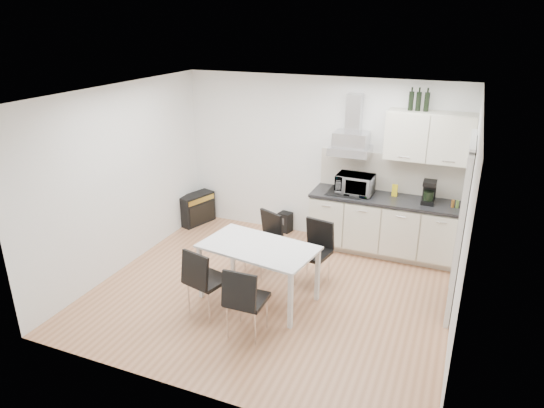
% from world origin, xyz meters
% --- Properties ---
extents(ground, '(4.50, 4.50, 0.00)m').
position_xyz_m(ground, '(0.00, 0.00, 0.00)').
color(ground, tan).
rests_on(ground, ground).
extents(wall_back, '(4.50, 0.10, 2.60)m').
position_xyz_m(wall_back, '(0.00, 2.00, 1.30)').
color(wall_back, white).
rests_on(wall_back, ground).
extents(wall_front, '(4.50, 0.10, 2.60)m').
position_xyz_m(wall_front, '(0.00, -2.00, 1.30)').
color(wall_front, white).
rests_on(wall_front, ground).
extents(wall_left, '(0.10, 4.00, 2.60)m').
position_xyz_m(wall_left, '(-2.25, 0.00, 1.30)').
color(wall_left, white).
rests_on(wall_left, ground).
extents(wall_right, '(0.10, 4.00, 2.60)m').
position_xyz_m(wall_right, '(2.25, 0.00, 1.30)').
color(wall_right, white).
rests_on(wall_right, ground).
extents(ceiling, '(4.50, 4.50, 0.00)m').
position_xyz_m(ceiling, '(0.00, 0.00, 2.60)').
color(ceiling, white).
rests_on(ceiling, wall_back).
extents(doorway, '(0.08, 1.04, 2.10)m').
position_xyz_m(doorway, '(2.21, 0.55, 1.05)').
color(doorway, white).
rests_on(doorway, ground).
extents(kitchenette, '(2.22, 0.64, 2.52)m').
position_xyz_m(kitchenette, '(1.19, 1.73, 0.83)').
color(kitchenette, beige).
rests_on(kitchenette, ground).
extents(dining_table, '(1.52, 1.01, 0.75)m').
position_xyz_m(dining_table, '(-0.08, -0.20, 0.67)').
color(dining_table, white).
rests_on(dining_table, ground).
extents(chair_far_left, '(0.61, 0.64, 0.88)m').
position_xyz_m(chair_far_left, '(-0.33, 0.45, 0.44)').
color(chair_far_left, black).
rests_on(chair_far_left, ground).
extents(chair_far_right, '(0.53, 0.57, 0.88)m').
position_xyz_m(chair_far_right, '(0.43, 0.43, 0.44)').
color(chair_far_right, black).
rests_on(chair_far_right, ground).
extents(chair_near_left, '(0.55, 0.59, 0.88)m').
position_xyz_m(chair_near_left, '(-0.53, -0.73, 0.44)').
color(chair_near_left, black).
rests_on(chair_near_left, ground).
extents(chair_near_right, '(0.45, 0.51, 0.88)m').
position_xyz_m(chair_near_right, '(0.10, -0.94, 0.44)').
color(chair_near_right, black).
rests_on(chair_near_right, ground).
extents(guitar_amp, '(0.46, 0.69, 0.54)m').
position_xyz_m(guitar_amp, '(-2.10, 1.65, 0.27)').
color(guitar_amp, black).
rests_on(guitar_amp, ground).
extents(floor_speaker, '(0.24, 0.22, 0.34)m').
position_xyz_m(floor_speaker, '(-0.52, 1.90, 0.17)').
color(floor_speaker, black).
rests_on(floor_speaker, ground).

